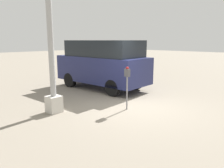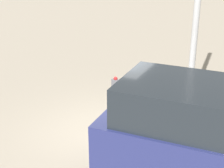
{
  "view_description": "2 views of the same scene",
  "coord_description": "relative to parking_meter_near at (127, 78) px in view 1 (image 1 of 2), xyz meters",
  "views": [
    {
      "loc": [
        -4.6,
        6.13,
        2.36
      ],
      "look_at": [
        0.6,
        0.56,
        0.83
      ],
      "focal_mm": 35.0,
      "sensor_mm": 36.0,
      "label": 1
    },
    {
      "loc": [
        3.59,
        -7.23,
        4.65
      ],
      "look_at": [
        -0.28,
        0.81,
        1.11
      ],
      "focal_mm": 55.0,
      "sensor_mm": 36.0,
      "label": 2
    }
  ],
  "objects": [
    {
      "name": "ground_plane",
      "position": [
        0.01,
        -0.47,
        -1.1
      ],
      "size": [
        80.0,
        80.0,
        0.0
      ],
      "primitive_type": "plane",
      "color": "gray"
    },
    {
      "name": "lamp_post",
      "position": [
        1.58,
        1.88,
        1.2
      ],
      "size": [
        0.44,
        0.44,
        6.28
      ],
      "color": "beige",
      "rests_on": "ground"
    },
    {
      "name": "parking_meter_near",
      "position": [
        0.0,
        0.0,
        0.0
      ],
      "size": [
        0.22,
        0.15,
        1.49
      ],
      "rotation": [
        0.0,
        0.0,
        -0.22
      ],
      "color": "gray",
      "rests_on": "ground"
    },
    {
      "name": "parked_van",
      "position": [
        3.04,
        -1.81,
        0.16
      ],
      "size": [
        4.73,
        2.12,
        2.35
      ],
      "rotation": [
        0.0,
        0.0,
        0.04
      ],
      "color": "navy",
      "rests_on": "ground"
    }
  ]
}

